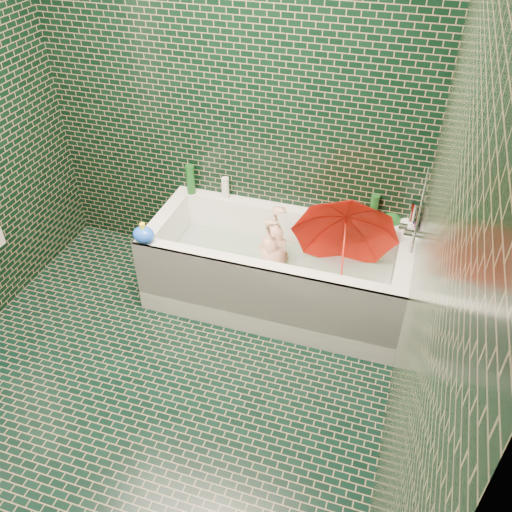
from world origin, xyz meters
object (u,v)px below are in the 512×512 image
(bathtub, at_px, (276,277))
(umbrella, at_px, (344,248))
(child, at_px, (276,268))
(rubber_duck, at_px, (356,214))
(bath_toy, at_px, (144,234))

(bathtub, xyz_separation_m, umbrella, (0.42, 0.02, 0.32))
(child, relative_size, rubber_duck, 7.72)
(child, bearing_deg, bathtub, -169.27)
(bathtub, relative_size, bath_toy, 11.69)
(child, distance_m, rubber_duck, 0.64)
(rubber_duck, bearing_deg, umbrella, -87.45)
(child, bearing_deg, umbrella, 103.09)
(bathtub, relative_size, rubber_duck, 15.82)
(child, bearing_deg, rubber_duck, 136.72)
(rubber_duck, height_order, bath_toy, bath_toy)
(child, bearing_deg, bath_toy, -63.58)
(bathtub, bearing_deg, umbrella, 3.04)
(bathtub, relative_size, umbrella, 2.64)
(rubber_duck, relative_size, bath_toy, 0.74)
(bathtub, bearing_deg, child, -85.33)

